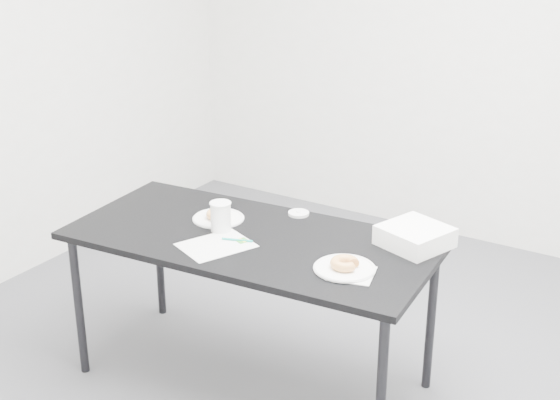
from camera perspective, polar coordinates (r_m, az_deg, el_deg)
The scene contains 14 objects.
floor at distance 3.93m, azimuth 1.34°, elevation -12.41°, with size 4.00×4.00×0.00m, color #47474B.
wall_back at distance 5.15m, azimuth 13.16°, elevation 11.57°, with size 4.00×0.02×2.70m, color white.
table at distance 3.53m, azimuth -2.14°, elevation -3.51°, with size 1.71×0.90×0.75m.
scorecard at distance 3.43m, azimuth -4.69°, elevation -3.32°, with size 0.24×0.30×0.00m, color silver.
logo_patch at distance 3.46m, azimuth -2.78°, elevation -2.99°, with size 0.05×0.05×0.00m, color #37912A.
pen at distance 3.46m, azimuth -3.15°, elevation -2.93°, with size 0.01×0.01×0.14m, color #0D9686.
napkin at distance 3.19m, azimuth 5.26°, elevation -5.37°, with size 0.18×0.18×0.00m, color silver.
plate_near at distance 3.21m, azimuth 4.74°, elevation -5.00°, with size 0.26×0.26×0.01m, color white.
donut_near at distance 3.20m, azimuth 4.75°, elevation -4.63°, with size 0.12×0.12×0.04m, color #D98A45.
plate_far at distance 3.70m, azimuth -4.53°, elevation -1.35°, with size 0.24×0.24×0.01m, color white.
donut_far at distance 3.69m, azimuth -4.54°, elevation -1.03°, with size 0.11×0.11×0.04m, color #D98A45.
coffee_cup at distance 3.55m, azimuth -4.36°, elevation -1.21°, with size 0.09×0.09×0.14m, color white.
cup_lid at distance 3.74m, azimuth 1.37°, elevation -0.98°, with size 0.10×0.10×0.01m, color white.
bakery_box at distance 3.45m, azimuth 9.84°, elevation -2.63°, with size 0.26×0.26×0.09m, color white.
Camera 1 is at (1.65, -2.81, 2.19)m, focal length 50.00 mm.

